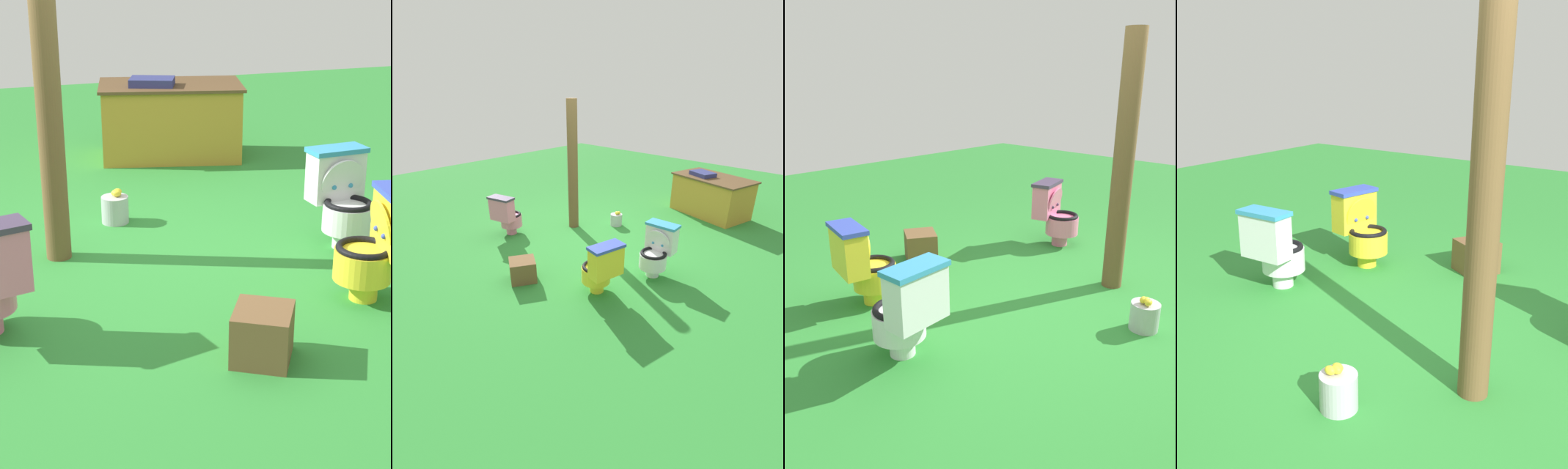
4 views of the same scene
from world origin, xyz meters
The scene contains 7 objects.
ground centered at (0.00, 0.00, 0.00)m, with size 14.00×14.00×0.00m, color #2D8433.
toilet_yellow centered at (1.32, -1.20, 0.37)m, with size 0.56×0.49×0.73m.
toilet_white centered at (1.55, -0.29, 0.37)m, with size 0.45×0.52×0.73m.
vendor_table centered at (1.06, 2.48, 0.39)m, with size 1.62×1.18×0.85m.
wooden_post centered at (-0.50, 0.12, 1.12)m, with size 0.18×0.18×2.23m, color brown.
small_crate centered at (0.33, -1.67, 0.15)m, with size 0.31×0.34×0.30m, color brown.
lemon_bucket centered at (0.05, 0.70, 0.12)m, with size 0.22×0.22×0.28m.
Camera 1 is at (-1.18, -5.06, 2.18)m, focal length 58.67 mm.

